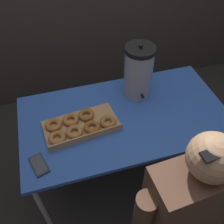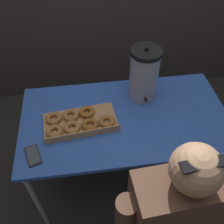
# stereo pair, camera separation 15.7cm
# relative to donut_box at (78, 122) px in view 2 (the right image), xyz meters

# --- Properties ---
(ground_plane) EXTENTS (12.00, 12.00, 0.00)m
(ground_plane) POSITION_rel_donut_box_xyz_m (0.30, 0.02, -0.80)
(ground_plane) COLOR #2D2B28
(folding_table) EXTENTS (1.35, 0.73, 0.78)m
(folding_table) POSITION_rel_donut_box_xyz_m (0.30, 0.02, -0.07)
(folding_table) COLOR #2D56B2
(folding_table) RESTS_ON ground
(donut_box) EXTENTS (0.48, 0.29, 0.05)m
(donut_box) POSITION_rel_donut_box_xyz_m (0.00, 0.00, 0.00)
(donut_box) COLOR tan
(donut_box) RESTS_ON folding_table
(coffee_urn) EXTENTS (0.20, 0.22, 0.39)m
(coffee_urn) POSITION_rel_donut_box_xyz_m (0.45, 0.21, 0.16)
(coffee_urn) COLOR #939399
(coffee_urn) RESTS_ON folding_table
(cell_phone) EXTENTS (0.11, 0.16, 0.01)m
(cell_phone) POSITION_rel_donut_box_xyz_m (-0.27, -0.20, -0.02)
(cell_phone) COLOR black
(cell_phone) RESTS_ON folding_table
(person_seated) EXTENTS (0.64, 0.28, 1.23)m
(person_seated) POSITION_rel_donut_box_xyz_m (0.47, -0.59, -0.22)
(person_seated) COLOR #33332D
(person_seated) RESTS_ON ground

